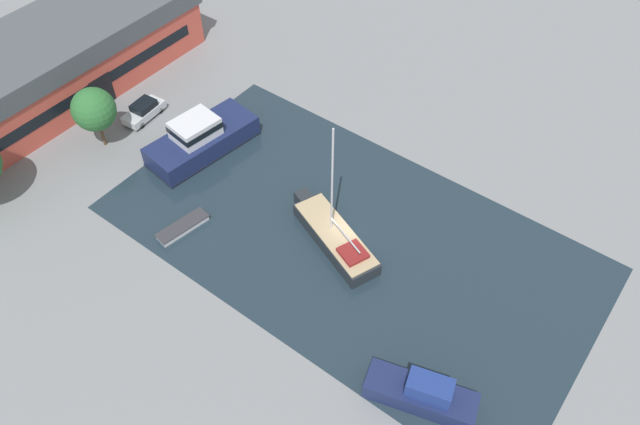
{
  "coord_description": "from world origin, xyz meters",
  "views": [
    {
      "loc": [
        -26.57,
        -17.17,
        38.59
      ],
      "look_at": [
        0.0,
        2.89,
        1.0
      ],
      "focal_mm": 35.0,
      "sensor_mm": 36.0,
      "label": 1
    }
  ],
  "objects": [
    {
      "name": "water_canal",
      "position": [
        0.0,
        0.0,
        0.0
      ],
      "size": [
        21.08,
        38.47,
        0.01
      ],
      "primitive_type": "cube",
      "color": "#1E2D38",
      "rests_on": "ground"
    },
    {
      "name": "small_dinghy",
      "position": [
        -7.38,
        11.18,
        0.25
      ],
      "size": [
        4.62,
        2.09,
        0.49
      ],
      "rotation": [
        0.0,
        0.0,
        4.54
      ],
      "color": "silver",
      "rests_on": "water_canal"
    },
    {
      "name": "sailboat_moored",
      "position": [
        -1.09,
        0.65,
        0.72
      ],
      "size": [
        5.7,
        10.01,
        11.42
      ],
      "rotation": [
        0.0,
        0.0,
        -0.38
      ],
      "color": "#23282D",
      "rests_on": "water_canal"
    },
    {
      "name": "quay_tree_near_building",
      "position": [
        -4.44,
        24.18,
        4.02
      ],
      "size": [
        3.86,
        3.86,
        5.97
      ],
      "color": "brown",
      "rests_on": "ground"
    },
    {
      "name": "warehouse_building",
      "position": [
        -0.6,
        33.81,
        3.29
      ],
      "size": [
        28.24,
        10.74,
        6.5
      ],
      "rotation": [
        0.0,
        0.0,
        0.0
      ],
      "color": "#C64C3D",
      "rests_on": "ground"
    },
    {
      "name": "motor_cruiser",
      "position": [
        0.39,
        16.51,
        1.34
      ],
      "size": [
        10.68,
        5.52,
        3.63
      ],
      "rotation": [
        0.0,
        0.0,
        1.43
      ],
      "color": "#19234C",
      "rests_on": "water_canal"
    },
    {
      "name": "cabin_boat",
      "position": [
        -8.43,
        -11.7,
        1.0
      ],
      "size": [
        4.2,
        7.57,
        2.74
      ],
      "rotation": [
        0.0,
        0.0,
        0.29
      ],
      "color": "#19234C",
      "rests_on": "water_canal"
    },
    {
      "name": "ground_plane",
      "position": [
        0.0,
        0.0,
        0.0
      ],
      "size": [
        440.0,
        440.0,
        0.0
      ],
      "primitive_type": "plane",
      "color": "gray"
    },
    {
      "name": "parked_car",
      "position": [
        0.38,
        24.12,
        0.82
      ],
      "size": [
        4.4,
        2.23,
        1.63
      ],
      "rotation": [
        0.0,
        0.0,
        1.66
      ],
      "color": "silver",
      "rests_on": "ground"
    }
  ]
}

